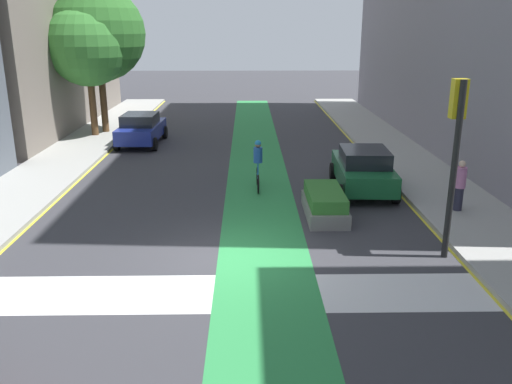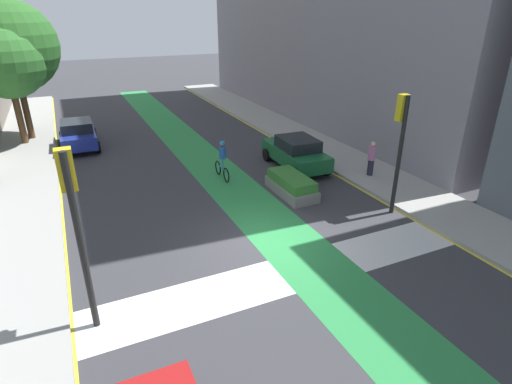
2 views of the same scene
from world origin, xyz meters
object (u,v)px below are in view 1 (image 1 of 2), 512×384
Objects in this scene: street_tree_near at (98,34)px; street_tree_far at (87,46)px; cyclist_in_lane at (258,164)px; median_planter at (325,204)px; traffic_signal_near_right at (456,136)px; car_blue_left_far at (141,129)px; car_green_right_far at (363,169)px; pedestrian_sidewalk_right_a at (460,185)px.

street_tree_near reaches higher than street_tree_far.
cyclist_in_lane is 0.69× the size of median_planter.
traffic_signal_near_right reaches higher than car_blue_left_far.
street_tree_near reaches higher than car_green_right_far.
car_green_right_far is at bearing -38.63° from street_tree_far.
pedestrian_sidewalk_right_a is 0.60× the size of median_planter.
street_tree_far is (-12.30, 9.83, 3.95)m from car_green_right_far.
median_planter is at bearing -123.26° from car_green_right_far.
traffic_signal_near_right is 1.68× the size of median_planter.
pedestrian_sidewalk_right_a reaches higher than median_planter.
car_blue_left_far is 5.17m from street_tree_far.
traffic_signal_near_right is 7.85m from cyclist_in_lane.
median_planter is (-4.22, -0.05, -0.56)m from pedestrian_sidewalk_right_a.
car_green_right_far is at bearing -40.33° from car_blue_left_far.
median_planter is (2.04, -2.83, -0.57)m from cyclist_in_lane.
street_tree_near reaches higher than pedestrian_sidewalk_right_a.
median_planter is at bearing -179.32° from pedestrian_sidewalk_right_a.
traffic_signal_near_right reaches higher than median_planter.
street_tree_near is at bearing 132.55° from car_blue_left_far.
median_planter is at bearing -49.83° from street_tree_far.
cyclist_in_lane is (-3.79, 0.17, 0.17)m from car_green_right_far.
pedestrian_sidewalk_right_a reaches higher than car_blue_left_far.
cyclist_in_lane reaches higher than median_planter.
pedestrian_sidewalk_right_a is (1.55, 3.10, -2.20)m from traffic_signal_near_right.
traffic_signal_near_right is 17.42m from car_blue_left_far.
street_tree_far is 16.92m from median_planter.
car_blue_left_far is at bearing -32.28° from street_tree_far.
car_blue_left_far is 0.99× the size of car_green_right_far.
pedestrian_sidewalk_right_a reaches higher than car_green_right_far.
street_tree_far reaches higher than pedestrian_sidewalk_right_a.
street_tree_far reaches higher than median_planter.
car_green_right_far is at bearing 56.74° from median_planter.
car_blue_left_far is 9.72m from cyclist_in_lane.
cyclist_in_lane is at bearing 128.69° from traffic_signal_near_right.
cyclist_in_lane is 13.42m from street_tree_far.
traffic_signal_near_right is 6.26m from car_green_right_far.
traffic_signal_near_right is 21.03m from street_tree_near.
cyclist_in_lane is at bearing 125.74° from median_planter.
car_blue_left_far is at bearing 127.08° from traffic_signal_near_right.
street_tree_near is (-8.18, 10.59, 4.35)m from cyclist_in_lane.
car_blue_left_far is (-10.40, 13.77, -2.36)m from traffic_signal_near_right.
street_tree_near is at bearing 70.21° from street_tree_far.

